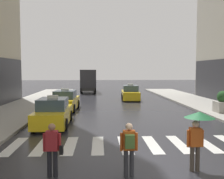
{
  "coord_description": "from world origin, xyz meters",
  "views": [
    {
      "loc": [
        -1.73,
        -8.07,
        3.25
      ],
      "look_at": [
        -0.93,
        8.0,
        2.06
      ],
      "focal_mm": 41.42,
      "sensor_mm": 36.0,
      "label": 1
    }
  ],
  "objects_px": {
    "taxi_second": "(65,101)",
    "pedestrian_with_handbag": "(53,147)",
    "planter_mid_block": "(223,103)",
    "pedestrian_with_umbrella": "(198,125)",
    "box_truck": "(88,80)",
    "pedestrian_with_backpack": "(129,145)",
    "taxi_third": "(130,93)",
    "taxi_lead": "(53,113)"
  },
  "relations": [
    {
      "from": "pedestrian_with_umbrella",
      "to": "pedestrian_with_handbag",
      "type": "distance_m",
      "value": 4.62
    },
    {
      "from": "pedestrian_with_backpack",
      "to": "taxi_third",
      "type": "bearing_deg",
      "value": 82.97
    },
    {
      "from": "taxi_lead",
      "to": "pedestrian_with_handbag",
      "type": "bearing_deg",
      "value": -80.16
    },
    {
      "from": "taxi_second",
      "to": "pedestrian_with_backpack",
      "type": "height_order",
      "value": "taxi_second"
    },
    {
      "from": "box_truck",
      "to": "pedestrian_with_umbrella",
      "type": "height_order",
      "value": "box_truck"
    },
    {
      "from": "box_truck",
      "to": "pedestrian_with_backpack",
      "type": "bearing_deg",
      "value": -85.26
    },
    {
      "from": "box_truck",
      "to": "pedestrian_with_backpack",
      "type": "height_order",
      "value": "box_truck"
    },
    {
      "from": "pedestrian_with_handbag",
      "to": "planter_mid_block",
      "type": "relative_size",
      "value": 1.03
    },
    {
      "from": "taxi_lead",
      "to": "planter_mid_block",
      "type": "bearing_deg",
      "value": 15.65
    },
    {
      "from": "taxi_lead",
      "to": "pedestrian_with_handbag",
      "type": "distance_m",
      "value": 7.59
    },
    {
      "from": "pedestrian_with_handbag",
      "to": "box_truck",
      "type": "bearing_deg",
      "value": 90.43
    },
    {
      "from": "taxi_second",
      "to": "pedestrian_with_backpack",
      "type": "xyz_separation_m",
      "value": [
        3.68,
        -13.51,
        0.25
      ]
    },
    {
      "from": "taxi_third",
      "to": "pedestrian_with_handbag",
      "type": "height_order",
      "value": "taxi_third"
    },
    {
      "from": "taxi_second",
      "to": "pedestrian_with_handbag",
      "type": "height_order",
      "value": "taxi_second"
    },
    {
      "from": "taxi_third",
      "to": "pedestrian_with_handbag",
      "type": "bearing_deg",
      "value": -103.37
    },
    {
      "from": "pedestrian_with_backpack",
      "to": "pedestrian_with_handbag",
      "type": "relative_size",
      "value": 1.0
    },
    {
      "from": "taxi_second",
      "to": "planter_mid_block",
      "type": "bearing_deg",
      "value": -12.34
    },
    {
      "from": "pedestrian_with_handbag",
      "to": "planter_mid_block",
      "type": "distance_m",
      "value": 15.13
    },
    {
      "from": "taxi_second",
      "to": "pedestrian_with_handbag",
      "type": "xyz_separation_m",
      "value": [
        1.36,
        -13.42,
        0.21
      ]
    },
    {
      "from": "box_truck",
      "to": "planter_mid_block",
      "type": "bearing_deg",
      "value": -61.55
    },
    {
      "from": "pedestrian_with_umbrella",
      "to": "taxi_second",
      "type": "bearing_deg",
      "value": 114.19
    },
    {
      "from": "taxi_lead",
      "to": "pedestrian_with_handbag",
      "type": "relative_size",
      "value": 2.76
    },
    {
      "from": "taxi_third",
      "to": "pedestrian_with_handbag",
      "type": "xyz_separation_m",
      "value": [
        -4.87,
        -20.47,
        0.21
      ]
    },
    {
      "from": "planter_mid_block",
      "to": "taxi_second",
      "type": "bearing_deg",
      "value": 167.66
    },
    {
      "from": "pedestrian_with_handbag",
      "to": "planter_mid_block",
      "type": "bearing_deg",
      "value": 45.55
    },
    {
      "from": "taxi_third",
      "to": "planter_mid_block",
      "type": "height_order",
      "value": "taxi_third"
    },
    {
      "from": "planter_mid_block",
      "to": "pedestrian_with_umbrella",
      "type": "bearing_deg",
      "value": -119.63
    },
    {
      "from": "taxi_lead",
      "to": "taxi_third",
      "type": "distance_m",
      "value": 14.39
    },
    {
      "from": "taxi_second",
      "to": "taxi_third",
      "type": "xyz_separation_m",
      "value": [
        6.22,
        7.05,
        0.0
      ]
    },
    {
      "from": "taxi_lead",
      "to": "box_truck",
      "type": "bearing_deg",
      "value": 87.38
    },
    {
      "from": "pedestrian_with_backpack",
      "to": "pedestrian_with_handbag",
      "type": "bearing_deg",
      "value": 177.71
    },
    {
      "from": "taxi_third",
      "to": "planter_mid_block",
      "type": "bearing_deg",
      "value": -59.35
    },
    {
      "from": "pedestrian_with_backpack",
      "to": "taxi_second",
      "type": "bearing_deg",
      "value": 105.26
    },
    {
      "from": "taxi_third",
      "to": "pedestrian_with_handbag",
      "type": "relative_size",
      "value": 2.8
    },
    {
      "from": "box_truck",
      "to": "taxi_third",
      "type": "bearing_deg",
      "value": -63.7
    },
    {
      "from": "box_truck",
      "to": "pedestrian_with_umbrella",
      "type": "distance_m",
      "value": 30.94
    },
    {
      "from": "taxi_lead",
      "to": "taxi_second",
      "type": "distance_m",
      "value": 5.95
    },
    {
      "from": "box_truck",
      "to": "pedestrian_with_handbag",
      "type": "bearing_deg",
      "value": -89.57
    },
    {
      "from": "taxi_third",
      "to": "pedestrian_with_umbrella",
      "type": "distance_m",
      "value": 20.28
    },
    {
      "from": "taxi_lead",
      "to": "taxi_second",
      "type": "relative_size",
      "value": 0.99
    },
    {
      "from": "taxi_lead",
      "to": "pedestrian_with_umbrella",
      "type": "height_order",
      "value": "pedestrian_with_umbrella"
    },
    {
      "from": "box_truck",
      "to": "pedestrian_with_handbag",
      "type": "relative_size",
      "value": 4.62
    }
  ]
}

